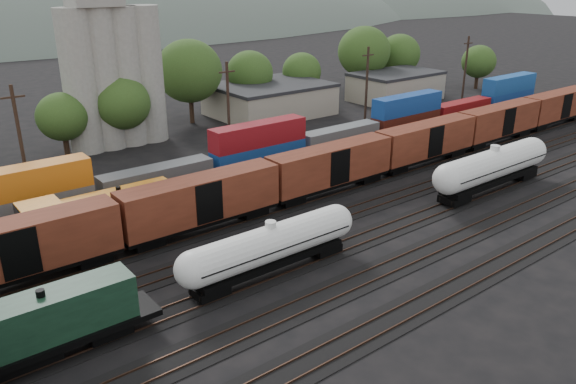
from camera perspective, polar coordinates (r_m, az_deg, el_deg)
ground at (r=48.34m, az=-3.83°, el=-5.50°), size 600.00×600.00×0.00m
tracks at (r=48.32m, az=-3.83°, el=-5.45°), size 180.00×33.20×0.20m
tank_car_a at (r=42.79m, az=-1.75°, el=-5.43°), size 16.05×2.87×4.21m
tank_car_b at (r=63.06m, az=20.07°, el=2.50°), size 18.21×3.26×4.77m
orange_locomotive at (r=51.76m, az=-19.48°, el=-2.04°), size 16.13×2.69×4.03m
boxcar_string at (r=63.83m, az=9.50°, el=4.02°), size 184.40×2.90×4.20m
container_wall at (r=58.52m, az=-14.08°, el=1.64°), size 160.00×2.60×5.80m
grain_silo at (r=77.60m, az=-17.53°, el=12.57°), size 13.40×5.00×29.00m
industrial_sheds at (r=79.80m, az=-14.41°, el=6.70°), size 119.38×17.26×5.10m
tree_band at (r=76.52m, az=-26.11°, el=8.18°), size 162.60×19.46×13.74m
utility_poles at (r=64.56m, az=-15.16°, el=6.62°), size 122.20×0.36×12.00m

